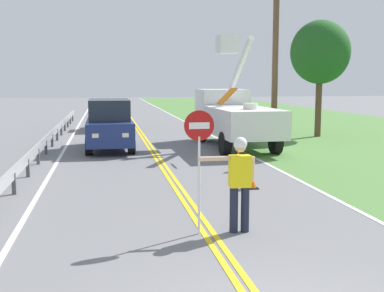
# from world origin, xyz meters

# --- Properties ---
(grass_verge_right) EXTENTS (16.00, 110.00, 0.01)m
(grass_verge_right) POSITION_xyz_m (11.60, 20.00, 0.00)
(grass_verge_right) COLOR #517F3D
(grass_verge_right) RESTS_ON ground
(centerline_yellow_left) EXTENTS (0.11, 110.00, 0.01)m
(centerline_yellow_left) POSITION_xyz_m (-0.09, 20.00, 0.01)
(centerline_yellow_left) COLOR yellow
(centerline_yellow_left) RESTS_ON ground
(centerline_yellow_right) EXTENTS (0.11, 110.00, 0.01)m
(centerline_yellow_right) POSITION_xyz_m (0.09, 20.00, 0.01)
(centerline_yellow_right) COLOR yellow
(centerline_yellow_right) RESTS_ON ground
(edge_line_right) EXTENTS (0.12, 110.00, 0.01)m
(edge_line_right) POSITION_xyz_m (3.60, 20.00, 0.01)
(edge_line_right) COLOR silver
(edge_line_right) RESTS_ON ground
(edge_line_left) EXTENTS (0.12, 110.00, 0.01)m
(edge_line_left) POSITION_xyz_m (-3.60, 20.00, 0.01)
(edge_line_left) COLOR silver
(edge_line_left) RESTS_ON ground
(flagger_worker) EXTENTS (1.09, 0.25, 1.83)m
(flagger_worker) POSITION_xyz_m (0.58, 3.98, 1.05)
(flagger_worker) COLOR #1E2338
(flagger_worker) RESTS_ON ground
(stop_sign_paddle) EXTENTS (0.56, 0.04, 2.33)m
(stop_sign_paddle) POSITION_xyz_m (-0.18, 3.99, 1.71)
(stop_sign_paddle) COLOR silver
(stop_sign_paddle) RESTS_ON ground
(utility_bucket_truck) EXTENTS (2.67, 6.85, 4.88)m
(utility_bucket_truck) POSITION_xyz_m (3.62, 15.93, 1.39)
(utility_bucket_truck) COLOR white
(utility_bucket_truck) RESTS_ON ground
(oncoming_suv_nearest) EXTENTS (1.94, 4.62, 2.10)m
(oncoming_suv_nearest) POSITION_xyz_m (-1.72, 15.75, 1.06)
(oncoming_suv_nearest) COLOR navy
(oncoming_suv_nearest) RESTS_ON ground
(oncoming_sedan_second) EXTENTS (2.06, 4.18, 1.70)m
(oncoming_sedan_second) POSITION_xyz_m (-1.59, 24.35, 0.83)
(oncoming_sedan_second) COLOR black
(oncoming_sedan_second) RESTS_ON ground
(utility_pole_near) EXTENTS (1.80, 0.28, 7.72)m
(utility_pole_near) POSITION_xyz_m (5.89, 17.00, 4.04)
(utility_pole_near) COLOR brown
(utility_pole_near) RESTS_ON ground
(traffic_cone_lead) EXTENTS (0.40, 0.40, 0.70)m
(traffic_cone_lead) POSITION_xyz_m (1.91, 7.61, 0.34)
(traffic_cone_lead) COLOR orange
(traffic_cone_lead) RESTS_ON ground
(traffic_cone_mid) EXTENTS (0.40, 0.40, 0.70)m
(traffic_cone_mid) POSITION_xyz_m (2.26, 10.07, 0.34)
(traffic_cone_mid) COLOR orange
(traffic_cone_mid) RESTS_ON ground
(guardrail_left_shoulder) EXTENTS (0.10, 32.00, 0.71)m
(guardrail_left_shoulder) POSITION_xyz_m (-4.20, 15.97, 0.52)
(guardrail_left_shoulder) COLOR #9EA0A3
(guardrail_left_shoulder) RESTS_ON ground
(roadside_tree_verge) EXTENTS (3.00, 3.00, 5.90)m
(roadside_tree_verge) POSITION_xyz_m (8.90, 18.76, 4.27)
(roadside_tree_verge) COLOR brown
(roadside_tree_verge) RESTS_ON ground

